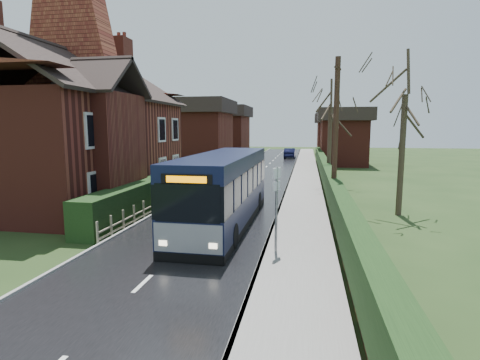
% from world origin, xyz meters
% --- Properties ---
extents(ground, '(140.00, 140.00, 0.00)m').
position_xyz_m(ground, '(0.00, 0.00, 0.00)').
color(ground, '#2F441D').
rests_on(ground, ground).
extents(road, '(6.00, 100.00, 0.02)m').
position_xyz_m(road, '(0.00, 10.00, 0.01)').
color(road, black).
rests_on(road, ground).
extents(pavement, '(2.50, 100.00, 0.14)m').
position_xyz_m(pavement, '(4.25, 10.00, 0.07)').
color(pavement, slate).
rests_on(pavement, ground).
extents(kerb_right, '(0.12, 100.00, 0.14)m').
position_xyz_m(kerb_right, '(3.05, 10.00, 0.07)').
color(kerb_right, gray).
rests_on(kerb_right, ground).
extents(kerb_left, '(0.12, 100.00, 0.10)m').
position_xyz_m(kerb_left, '(-3.05, 10.00, 0.05)').
color(kerb_left, gray).
rests_on(kerb_left, ground).
extents(front_hedge, '(1.20, 16.00, 1.60)m').
position_xyz_m(front_hedge, '(-3.90, 5.00, 0.80)').
color(front_hedge, black).
rests_on(front_hedge, ground).
extents(picket_fence, '(0.10, 16.00, 0.90)m').
position_xyz_m(picket_fence, '(-3.15, 5.00, 0.45)').
color(picket_fence, tan).
rests_on(picket_fence, ground).
extents(right_wall_hedge, '(0.60, 50.00, 1.80)m').
position_xyz_m(right_wall_hedge, '(5.80, 10.00, 1.02)').
color(right_wall_hedge, maroon).
rests_on(right_wall_hedge, ground).
extents(brick_house, '(9.30, 14.60, 10.30)m').
position_xyz_m(brick_house, '(-8.73, 4.78, 4.38)').
color(brick_house, maroon).
rests_on(brick_house, ground).
extents(bus, '(2.45, 10.49, 3.18)m').
position_xyz_m(bus, '(0.80, 0.88, 1.58)').
color(bus, black).
rests_on(bus, ground).
extents(car_silver, '(2.00, 4.15, 1.37)m').
position_xyz_m(car_silver, '(-2.80, 7.79, 0.68)').
color(car_silver, '#B1B1B6').
rests_on(car_silver, ground).
extents(car_green, '(3.51, 4.74, 1.28)m').
position_xyz_m(car_green, '(-1.60, 2.28, 0.64)').
color(car_green, black).
rests_on(car_green, ground).
extents(car_distant, '(1.57, 4.36, 1.43)m').
position_xyz_m(car_distant, '(2.00, 38.42, 0.71)').
color(car_distant, black).
rests_on(car_distant, ground).
extents(bus_stop_sign, '(0.24, 0.45, 3.07)m').
position_xyz_m(bus_stop_sign, '(3.46, -3.00, 2.03)').
color(bus_stop_sign, slate).
rests_on(bus_stop_sign, ground).
extents(telegraph_pole, '(0.40, 0.97, 7.75)m').
position_xyz_m(telegraph_pole, '(5.80, 4.00, 3.92)').
color(telegraph_pole, black).
rests_on(telegraph_pole, ground).
extents(tree_right_near, '(3.92, 3.92, 8.45)m').
position_xyz_m(tree_right_near, '(9.00, 4.12, 6.32)').
color(tree_right_near, '#352A1F').
rests_on(tree_right_near, ground).
extents(tree_right_far, '(4.24, 4.24, 8.19)m').
position_xyz_m(tree_right_far, '(6.00, 12.50, 6.12)').
color(tree_right_far, '#32281D').
rests_on(tree_right_far, ground).
extents(tree_house_side, '(4.39, 4.39, 9.99)m').
position_xyz_m(tree_house_side, '(-11.56, 14.19, 7.46)').
color(tree_house_side, '#34261E').
rests_on(tree_house_side, ground).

